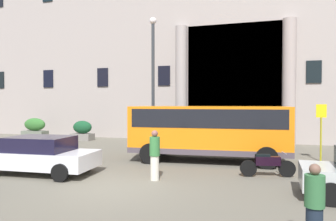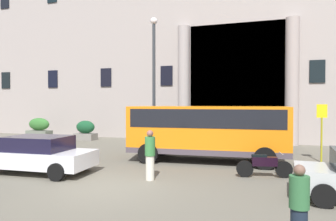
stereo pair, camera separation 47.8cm
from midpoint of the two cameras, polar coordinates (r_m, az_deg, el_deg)
ground_plane at (r=10.53m, az=-9.65°, el=-13.76°), size 80.00×64.00×0.12m
office_building_facade at (r=27.97m, az=8.54°, el=17.70°), size 43.49×9.67×21.08m
orange_minibus at (r=14.73m, az=8.08°, el=-3.14°), size 7.21×3.13×2.52m
bus_stop_sign at (r=16.00m, az=26.57°, el=-2.58°), size 0.44×0.08×2.62m
hedge_planter_east at (r=23.69m, az=-13.99°, el=-3.51°), size 1.50×0.89×1.39m
hedge_planter_far_west at (r=20.57m, az=-0.18°, el=-4.02°), size 1.66×0.88×1.54m
hedge_planter_far_east at (r=25.98m, az=-21.57°, el=-2.99°), size 1.86×0.83×1.53m
parked_sedan_second at (r=13.16m, az=-21.22°, el=-7.29°), size 4.30×2.28×1.41m
motorcycle_far_end at (r=12.17m, az=17.74°, el=-9.24°), size 1.95×0.70×0.89m
pedestrian_woman_dark_dress at (r=11.17m, az=-2.00°, el=-7.94°), size 0.36×0.36×1.74m
pedestrian_man_red_shirt at (r=6.60m, az=24.41°, el=-15.52°), size 0.36×0.36×1.57m
lamppost_plaza_centre at (r=18.56m, az=-1.80°, el=6.78°), size 0.40×0.40×7.61m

